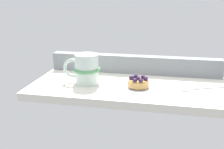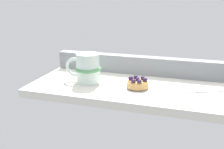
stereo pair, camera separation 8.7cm
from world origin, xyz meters
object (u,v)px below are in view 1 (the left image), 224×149
at_px(dessert_fork, 203,88).
at_px(dessert_plate, 138,87).
at_px(raspberry_tart, 138,82).
at_px(coffee_mug, 86,69).

bearing_deg(dessert_fork, dessert_plate, -170.38).
distance_m(dessert_plate, dessert_fork, 0.21).
relative_size(raspberry_tart, dessert_fork, 0.43).
bearing_deg(coffee_mug, raspberry_tart, -4.53).
distance_m(dessert_plate, raspberry_tart, 0.02).
bearing_deg(dessert_plate, coffee_mug, 175.51).
distance_m(raspberry_tart, coffee_mug, 0.18).
bearing_deg(coffee_mug, dessert_fork, 3.11).
distance_m(raspberry_tart, dessert_fork, 0.21).
bearing_deg(dessert_fork, raspberry_tart, -170.34).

